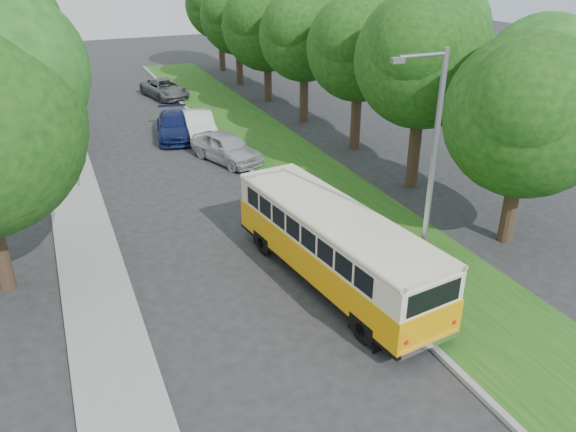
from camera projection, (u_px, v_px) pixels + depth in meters
name	position (u px, v px, depth m)	size (l,w,h in m)	color
ground	(260.00, 299.00, 18.16)	(120.00, 120.00, 0.00)	#27272A
curb	(298.00, 216.00, 23.55)	(0.20, 70.00, 0.15)	gray
grass_verge	(347.00, 207.00, 24.40)	(4.50, 70.00, 0.13)	#1C5115
sidewalk	(89.00, 256.00, 20.55)	(2.20, 70.00, 0.12)	gray
treeline	(196.00, 32.00, 31.59)	(24.27, 41.91, 9.46)	#332319
lamppost_near	(428.00, 181.00, 15.71)	(1.71, 0.16, 8.00)	gray
lamppost_far	(56.00, 84.00, 27.92)	(1.71, 0.16, 7.50)	gray
warning_sign	(74.00, 154.00, 25.71)	(0.56, 0.10, 2.50)	gray
vintage_bus	(334.00, 248.00, 18.40)	(2.37, 9.22, 2.74)	#FFA708
car_silver	(227.00, 147.00, 29.44)	(1.82, 4.53, 1.54)	#B8B9BE
car_white	(199.00, 125.00, 33.15)	(1.61, 4.63, 1.52)	white
car_blue	(174.00, 126.00, 33.16)	(2.02, 4.96, 1.44)	navy
car_grey	(165.00, 89.00, 42.01)	(2.25, 4.88, 1.36)	#5A5D61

